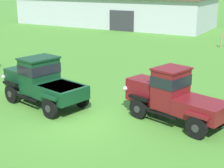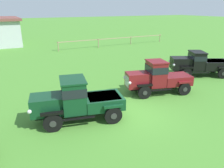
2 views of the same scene
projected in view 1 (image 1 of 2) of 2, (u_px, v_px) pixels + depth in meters
name	position (u px, v px, depth m)	size (l,w,h in m)	color
ground_plane	(82.00, 121.00, 14.34)	(240.00, 240.00, 0.00)	#47842D
farm_shed	(113.00, 10.00, 45.83)	(26.19, 10.06, 4.08)	#B2B7BC
vintage_truck_second_in_line	(42.00, 81.00, 16.01)	(4.92, 2.83, 2.24)	black
vintage_truck_midrow_center	(173.00, 95.00, 14.02)	(4.70, 2.67, 2.26)	black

